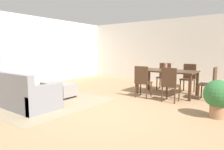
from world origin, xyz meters
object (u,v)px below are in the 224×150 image
Objects in this scene: couch at (20,94)px; dining_chair_far_right at (189,76)px; dining_chair_near_left at (142,80)px; dining_chair_far_left at (164,75)px; dining_chair_near_right at (170,83)px; dining_chair_head_east at (211,82)px; vase_centerpiece at (166,67)px; dining_table at (167,73)px; potted_plant at (218,96)px; ottoman_table at (59,89)px.

couch is 5.07m from dining_chair_far_right.
dining_chair_far_right is at bearing 62.66° from dining_chair_near_left.
dining_chair_near_left is 1.00× the size of dining_chair_far_left.
dining_chair_near_right is (0.82, -0.02, 0.00)m from dining_chair_near_left.
dining_chair_head_east reaches higher than couch.
dining_chair_head_east is 1.32m from vase_centerpiece.
dining_chair_far_right and dining_chair_head_east have the same top height.
dining_table is at bearing 54.20° from couch.
dining_chair_near_right is 4.46× the size of vase_centerpiece.
couch is 4.64m from dining_chair_far_left.
dining_chair_far_right reaches higher than couch.
dining_chair_far_right is (0.02, 1.65, 0.00)m from dining_chair_near_right.
vase_centerpiece is 0.26× the size of potted_plant.
vase_centerpiece is (2.38, 3.38, 0.57)m from couch.
dining_chair_head_east is (1.64, 0.82, 0.00)m from dining_chair_near_left.
vase_centerpiece is at bearing 166.82° from dining_table.
dining_chair_near_left and dining_chair_head_east have the same top height.
dining_chair_near_right reaches higher than dining_table.
dining_chair_far_left is at bearing 114.14° from vase_centerpiece.
dining_chair_near_left and dining_chair_far_right have the same top height.
dining_chair_far_left is at bearing 131.70° from potted_plant.
couch is 3.27m from dining_chair_near_left.
vase_centerpiece is at bearing -120.72° from dining_chair_far_right.
dining_chair_far_right is at bearing 55.69° from couch.
dining_chair_far_right is (0.84, 1.62, 0.00)m from dining_chair_near_left.
vase_centerpiece reaches higher than dining_chair_near_left.
couch reaches higher than ottoman_table.
couch is 2.23× the size of dining_chair_head_east.
ottoman_table is at bearing -149.95° from dining_chair_head_east.
ottoman_table is at bearing -170.92° from potted_plant.
dining_chair_near_right reaches higher than couch.
dining_chair_near_right and dining_chair_far_right have the same top height.
dining_chair_far_right is at bearing 62.46° from dining_table.
dining_table is at bearing 115.61° from dining_chair_near_right.
potted_plant is at bearing 24.93° from couch.
dining_chair_near_left is 1.00× the size of dining_chair_head_east.
ottoman_table is 1.18× the size of dining_chair_far_left.
dining_chair_near_left reaches higher than dining_table.
ottoman_table is 1.18× the size of dining_chair_near_left.
vase_centerpiece reaches higher than dining_chair_far_right.
couch is 1.20× the size of dining_table.
ottoman_table is 5.24× the size of vase_centerpiece.
dining_chair_near_right and dining_chair_head_east have the same top height.
dining_chair_far_left is (-0.40, 0.79, -0.15)m from dining_table.
ottoman_table is 3.32m from dining_table.
dining_table is at bearing 62.86° from dining_chair_near_left.
dining_chair_near_left is at bearing 161.75° from potted_plant.
dining_chair_near_left is at bearing 178.38° from dining_chair_near_right.
dining_chair_far_right is at bearing 135.09° from dining_chair_head_east.
dining_table is 1.86× the size of dining_chair_head_east.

